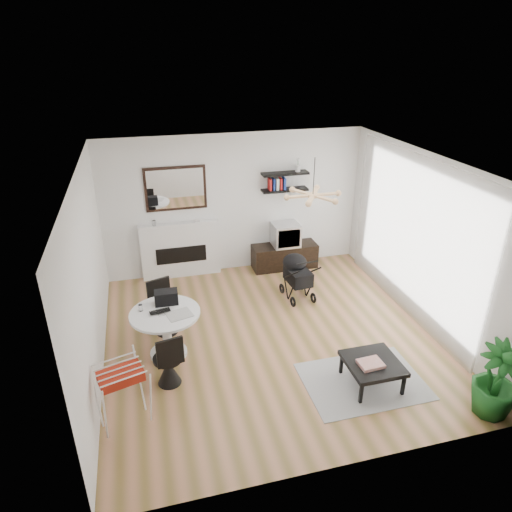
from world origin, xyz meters
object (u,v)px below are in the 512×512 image
object	(u,v)px
fireplace	(180,243)
potted_plant	(497,380)
dining_table	(166,327)
tv_console	(284,256)
coffee_table	(373,364)
drying_rack	(123,395)
crt_tv	(286,235)
stroller	(297,277)

from	to	relation	value
fireplace	potted_plant	size ratio (longest dim) A/B	2.18
fireplace	dining_table	xyz separation A→B (m)	(-0.48, -2.47, -0.20)
tv_console	dining_table	world-z (taller)	dining_table
fireplace	coffee_table	distance (m)	4.36
drying_rack	coffee_table	world-z (taller)	drying_rack
tv_console	coffee_table	size ratio (longest dim) A/B	1.86
dining_table	drying_rack	xyz separation A→B (m)	(-0.60, -1.23, -0.04)
drying_rack	potted_plant	bearing A→B (deg)	-28.78
crt_tv	dining_table	xyz separation A→B (m)	(-2.54, -2.31, -0.23)
tv_console	stroller	size ratio (longest dim) A/B	1.48
potted_plant	dining_table	bearing A→B (deg)	149.95
drying_rack	stroller	size ratio (longest dim) A/B	0.97
crt_tv	coffee_table	world-z (taller)	crt_tv
stroller	crt_tv	bearing A→B (deg)	76.96
crt_tv	dining_table	distance (m)	3.44
crt_tv	tv_console	bearing A→B (deg)	162.32
stroller	coffee_table	xyz separation A→B (m)	(0.19, -2.47, -0.05)
crt_tv	drying_rack	distance (m)	4.74
coffee_table	potted_plant	distance (m)	1.46
fireplace	tv_console	distance (m)	2.11
coffee_table	potted_plant	size ratio (longest dim) A/B	0.70
dining_table	coffee_table	size ratio (longest dim) A/B	1.43
stroller	dining_table	bearing A→B (deg)	-159.55
dining_table	stroller	xyz separation A→B (m)	(2.38, 1.14, -0.11)
stroller	potted_plant	size ratio (longest dim) A/B	0.88
dining_table	potted_plant	distance (m)	4.34
stroller	tv_console	bearing A→B (deg)	77.48
drying_rack	potted_plant	size ratio (longest dim) A/B	0.85
drying_rack	stroller	world-z (taller)	stroller
stroller	coffee_table	world-z (taller)	stroller
dining_table	coffee_table	bearing A→B (deg)	-27.39
crt_tv	dining_table	size ratio (longest dim) A/B	0.52
fireplace	coffee_table	world-z (taller)	fireplace
tv_console	dining_table	size ratio (longest dim) A/B	1.30
drying_rack	potted_plant	world-z (taller)	potted_plant
tv_console	coffee_table	distance (m)	3.65
stroller	potted_plant	bearing A→B (deg)	-72.56
fireplace	drying_rack	distance (m)	3.86
potted_plant	stroller	bearing A→B (deg)	112.54
drying_rack	coffee_table	xyz separation A→B (m)	(3.18, -0.11, -0.12)
fireplace	drying_rack	bearing A→B (deg)	-106.28
crt_tv	stroller	size ratio (longest dim) A/B	0.59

